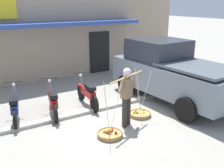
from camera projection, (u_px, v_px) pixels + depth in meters
name	position (u px, v px, depth m)	size (l,w,h in m)	color
ground_plane	(109.00, 118.00, 7.98)	(90.00, 90.00, 0.00)	gray
sidewalk_curb	(98.00, 109.00, 8.53)	(20.00, 0.24, 0.10)	#AEA89C
fruit_vendor	(127.00, 93.00, 7.21)	(1.49, 0.65, 1.70)	#2D2823
fruit_basket_left_side	(140.00, 114.00, 8.10)	(0.69, 0.69, 1.45)	#B2894C
fruit_basket_right_side	(110.00, 134.00, 6.87)	(0.69, 0.69, 1.45)	#B2894C
motorcycle_nearest_shop	(15.00, 106.00, 7.68)	(0.62, 1.79, 1.09)	black
motorcycle_second_in_row	(53.00, 101.00, 8.08)	(0.61, 1.79, 1.09)	black
motorcycle_third_in_row	(87.00, 93.00, 8.76)	(0.54, 1.82, 1.09)	black
parked_truck	(171.00, 72.00, 9.21)	(2.31, 4.78, 2.10)	slate
storefront_building	(43.00, 28.00, 13.65)	(13.00, 6.00, 4.20)	tan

